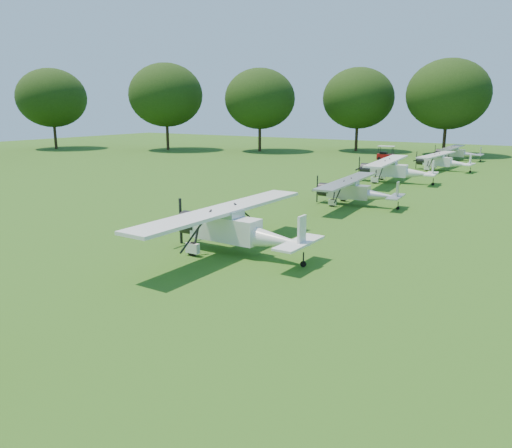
{
  "coord_description": "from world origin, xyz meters",
  "views": [
    {
      "loc": [
        12.79,
        -15.79,
        6.54
      ],
      "look_at": [
        1.22,
        2.65,
        1.4
      ],
      "focal_mm": 35.0,
      "sensor_mm": 36.0,
      "label": 1
    }
  ],
  "objects": [
    {
      "name": "ground",
      "position": [
        0.0,
        0.0,
        0.0
      ],
      "size": [
        160.0,
        160.0,
        0.0
      ],
      "primitive_type": "plane",
      "color": "#1F4F13",
      "rests_on": "ground"
    },
    {
      "name": "aircraft_4",
      "position": [
        0.8,
        15.84,
        1.09
      ],
      "size": [
        5.95,
        9.47,
        1.86
      ],
      "rotation": [
        0.0,
        0.0,
        0.06
      ],
      "color": "#BBBBBF",
      "rests_on": "ground"
    },
    {
      "name": "aircraft_6",
      "position": [
        1.53,
        38.64,
        1.08
      ],
      "size": [
        5.89,
        9.39,
        1.85
      ],
      "rotation": [
        0.0,
        0.0,
        -0.08
      ],
      "color": "white",
      "rests_on": "ground"
    },
    {
      "name": "aircraft_5",
      "position": [
        -0.13,
        27.54,
        1.25
      ],
      "size": [
        6.82,
        10.86,
        2.13
      ],
      "rotation": [
        0.0,
        0.0,
        0.09
      ],
      "color": "white",
      "rests_on": "ground"
    },
    {
      "name": "tree_belt",
      "position": [
        3.57,
        0.16,
        8.03
      ],
      "size": [
        137.36,
        130.27,
        14.52
      ],
      "color": "#302413",
      "rests_on": "ground"
    },
    {
      "name": "golf_cart",
      "position": [
        -6.79,
        45.87,
        0.59
      ],
      "size": [
        2.22,
        1.56,
        1.75
      ],
      "rotation": [
        0.0,
        0.0,
        0.15
      ],
      "color": "#A20B0C",
      "rests_on": "ground"
    },
    {
      "name": "aircraft_7",
      "position": [
        0.82,
        50.24,
        1.05
      ],
      "size": [
        5.73,
        9.09,
        1.8
      ],
      "rotation": [
        0.0,
        0.0,
        -0.0
      ],
      "color": "#BBBBBF",
      "rests_on": "ground"
    },
    {
      "name": "aircraft_3",
      "position": [
        0.39,
        2.18,
        1.31
      ],
      "size": [
        7.12,
        11.31,
        2.23
      ],
      "rotation": [
        0.0,
        0.0,
        -0.02
      ],
      "color": "white",
      "rests_on": "ground"
    }
  ]
}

